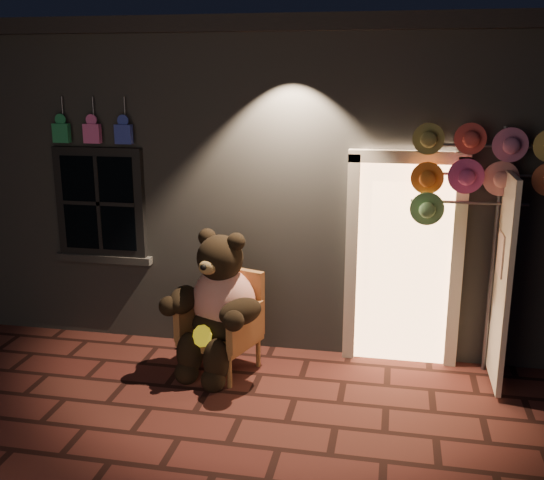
# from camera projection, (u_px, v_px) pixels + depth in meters

# --- Properties ---
(ground) EXTENTS (60.00, 60.00, 0.00)m
(ground) POSITION_uv_depth(u_px,v_px,m) (240.00, 417.00, 5.56)
(ground) COLOR #4E241E
(ground) RESTS_ON ground
(shop_building) EXTENTS (7.30, 5.95, 3.51)m
(shop_building) POSITION_uv_depth(u_px,v_px,m) (307.00, 159.00, 8.90)
(shop_building) COLOR slate
(shop_building) RESTS_ON ground
(wicker_armchair) EXTENTS (0.84, 0.81, 1.01)m
(wicker_armchair) POSITION_uv_depth(u_px,v_px,m) (225.00, 321.00, 6.38)
(wicker_armchair) COLOR #A77740
(wicker_armchair) RESTS_ON ground
(teddy_bear) EXTENTS (1.01, 0.94, 1.47)m
(teddy_bear) POSITION_uv_depth(u_px,v_px,m) (218.00, 306.00, 6.22)
(teddy_bear) COLOR red
(teddy_bear) RESTS_ON ground
(hat_rack) EXTENTS (1.39, 0.22, 2.46)m
(hat_rack) POSITION_uv_depth(u_px,v_px,m) (479.00, 169.00, 5.87)
(hat_rack) COLOR #59595E
(hat_rack) RESTS_ON ground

